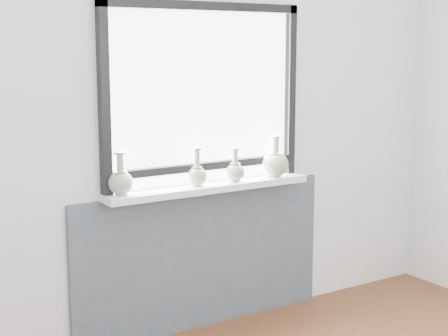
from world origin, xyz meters
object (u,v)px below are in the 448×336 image
windowsill (209,187)px  vase_b (197,174)px  vase_c (235,171)px  vase_d (275,163)px  vase_a (121,181)px

windowsill → vase_b: size_ratio=5.90×
windowsill → vase_b: bearing=176.4°
vase_b → vase_c: vase_b is taller
windowsill → vase_d: (0.47, -0.01, 0.11)m
windowsill → vase_a: bearing=179.0°
vase_c → windowsill: bearing=178.0°
windowsill → vase_a: (-0.56, 0.01, 0.10)m
vase_b → vase_c: (0.26, -0.01, -0.00)m
vase_c → vase_b: bearing=177.5°
windowsill → vase_c: vase_c is taller
vase_b → vase_c: 0.26m
vase_b → vase_d: bearing=-2.0°
vase_c → vase_d: 0.29m
vase_b → windowsill: bearing=-3.6°
vase_a → vase_c: (0.74, -0.02, -0.01)m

